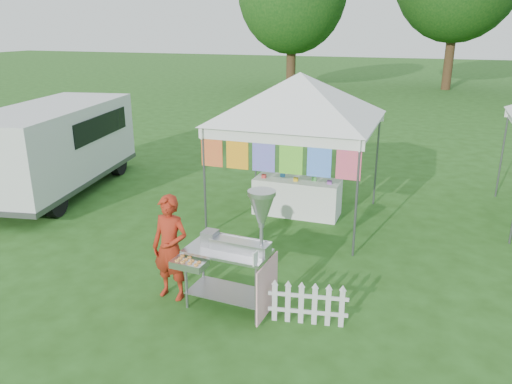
% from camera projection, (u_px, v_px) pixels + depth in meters
% --- Properties ---
extents(ground, '(120.00, 120.00, 0.00)m').
position_uv_depth(ground, '(234.00, 299.00, 7.38)').
color(ground, '#234A15').
rests_on(ground, ground).
extents(canopy_main, '(4.24, 4.24, 3.45)m').
position_uv_depth(canopy_main, '(300.00, 73.00, 9.55)').
color(canopy_main, '#59595E').
rests_on(canopy_main, ground).
extents(donut_cart, '(1.35, 0.84, 1.81)m').
position_uv_depth(donut_cart, '(240.00, 241.00, 6.76)').
color(donut_cart, gray).
rests_on(donut_cart, ground).
extents(vendor, '(0.61, 0.42, 1.59)m').
position_uv_depth(vendor, '(170.00, 248.00, 7.22)').
color(vendor, maroon).
rests_on(vendor, ground).
extents(cargo_van, '(2.85, 5.25, 2.07)m').
position_uv_depth(cargo_van, '(56.00, 145.00, 11.97)').
color(cargo_van, silver).
rests_on(cargo_van, ground).
extents(picket_fence, '(1.07, 0.21, 0.56)m').
position_uv_depth(picket_fence, '(308.00, 305.00, 6.69)').
color(picket_fence, silver).
rests_on(picket_fence, ground).
extents(display_table, '(1.80, 0.70, 0.77)m').
position_uv_depth(display_table, '(297.00, 197.00, 10.60)').
color(display_table, white).
rests_on(display_table, ground).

